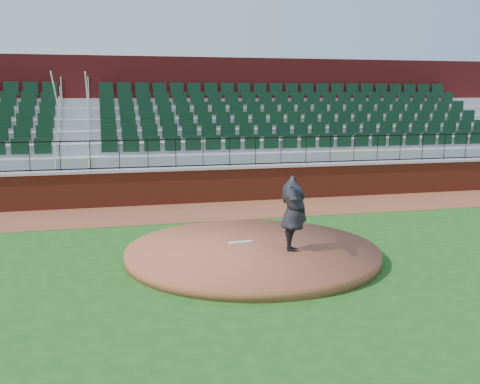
# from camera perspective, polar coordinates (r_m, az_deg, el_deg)

# --- Properties ---
(ground) EXTENTS (90.00, 90.00, 0.00)m
(ground) POSITION_cam_1_polar(r_m,az_deg,el_deg) (13.72, 1.52, -6.40)
(ground) COLOR #1A4F16
(ground) RESTS_ON ground
(warning_track) EXTENTS (34.00, 3.20, 0.01)m
(warning_track) POSITION_cam_1_polar(r_m,az_deg,el_deg) (18.82, -2.86, -1.92)
(warning_track) COLOR brown
(warning_track) RESTS_ON ground
(field_wall) EXTENTS (34.00, 0.35, 1.20)m
(field_wall) POSITION_cam_1_polar(r_m,az_deg,el_deg) (20.26, -3.74, 0.62)
(field_wall) COLOR maroon
(field_wall) RESTS_ON ground
(wall_cap) EXTENTS (34.00, 0.45, 0.10)m
(wall_cap) POSITION_cam_1_polar(r_m,az_deg,el_deg) (20.17, -3.76, 2.44)
(wall_cap) COLOR #B7B7B7
(wall_cap) RESTS_ON field_wall
(wall_railing) EXTENTS (34.00, 0.05, 1.00)m
(wall_railing) POSITION_cam_1_polar(r_m,az_deg,el_deg) (20.11, -3.78, 4.00)
(wall_railing) COLOR black
(wall_railing) RESTS_ON wall_cap
(seating_stands) EXTENTS (34.00, 5.10, 4.60)m
(seating_stands) POSITION_cam_1_polar(r_m,az_deg,el_deg) (22.74, -5.02, 5.92)
(seating_stands) COLOR gray
(seating_stands) RESTS_ON ground
(concourse_wall) EXTENTS (34.00, 0.50, 5.50)m
(concourse_wall) POSITION_cam_1_polar(r_m,az_deg,el_deg) (25.49, -6.02, 7.33)
(concourse_wall) COLOR maroon
(concourse_wall) RESTS_ON ground
(pitchers_mound) EXTENTS (6.02, 6.02, 0.25)m
(pitchers_mound) POSITION_cam_1_polar(r_m,az_deg,el_deg) (13.46, 1.27, -6.16)
(pitchers_mound) COLOR brown
(pitchers_mound) RESTS_ON ground
(pitching_rubber) EXTENTS (0.61, 0.20, 0.04)m
(pitching_rubber) POSITION_cam_1_polar(r_m,az_deg,el_deg) (13.79, 0.07, -5.15)
(pitching_rubber) COLOR silver
(pitching_rubber) RESTS_ON pitchers_mound
(pitcher) EXTENTS (1.13, 2.25, 1.77)m
(pitcher) POSITION_cam_1_polar(r_m,az_deg,el_deg) (13.02, 5.48, -2.17)
(pitcher) COLOR black
(pitcher) RESTS_ON pitchers_mound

